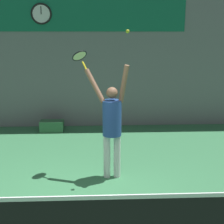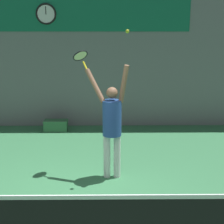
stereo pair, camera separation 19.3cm
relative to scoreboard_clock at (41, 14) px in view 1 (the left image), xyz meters
The scene contains 8 objects.
ground_plane 5.96m from the scoreboard_clock, 77.23° to the right, with size 18.00×18.00×0.00m, color #387A4C.
back_wall 1.33m from the scoreboard_clock, ahead, with size 18.00×0.10×5.00m.
sponsor_banner 1.11m from the scoreboard_clock, ahead, with size 5.83×0.02×0.94m.
scoreboard_clock is the anchor object (origin of this frame).
tennis_player 4.45m from the scoreboard_clock, 62.62° to the right, with size 0.85×0.49×2.18m.
tennis_racket 3.42m from the scoreboard_clock, 68.43° to the right, with size 0.39×0.38×0.36m.
tennis_ball 4.14m from the scoreboard_clock, 59.94° to the right, with size 0.07×0.07×0.07m.
equipment_bag 3.13m from the scoreboard_clock, 65.93° to the right, with size 0.66×0.34×0.32m.
Camera 1 is at (0.44, -4.18, 2.71)m, focal length 50.00 mm.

